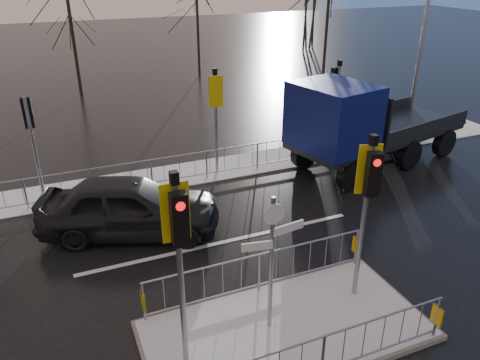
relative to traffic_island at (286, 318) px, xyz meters
name	(u,v)px	position (x,y,z in m)	size (l,w,h in m)	color
ground	(286,332)	(0.01, -0.01, -0.39)	(120.00, 120.00, 0.00)	black
snow_verge	(176,176)	(0.01, 8.59, -0.37)	(30.00, 2.00, 0.04)	white
lane_markings	(293,343)	(0.01, -0.34, -0.39)	(8.00, 11.38, 0.01)	silver
traffic_island	(286,318)	(0.00, 0.00, 0.00)	(6.00, 3.04, 4.15)	slate
far_kerb_fixtures	(186,154)	(0.31, 8.08, 0.63)	(18.00, 0.65, 3.83)	gray
car_far_lane	(130,206)	(-2.21, 5.31, 0.47)	(2.03, 5.05, 1.72)	black
flatbed_truck	(353,124)	(6.13, 6.61, 1.43)	(7.78, 4.19, 3.42)	black
tree_far_a	(69,7)	(-1.99, 21.99, 4.43)	(3.75, 3.75, 7.08)	black
tree_far_b	(197,11)	(6.01, 23.99, 3.79)	(3.25, 3.25, 6.14)	black
street_lamp_right	(424,36)	(10.58, 8.49, 4.00)	(1.25, 0.18, 8.00)	gray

